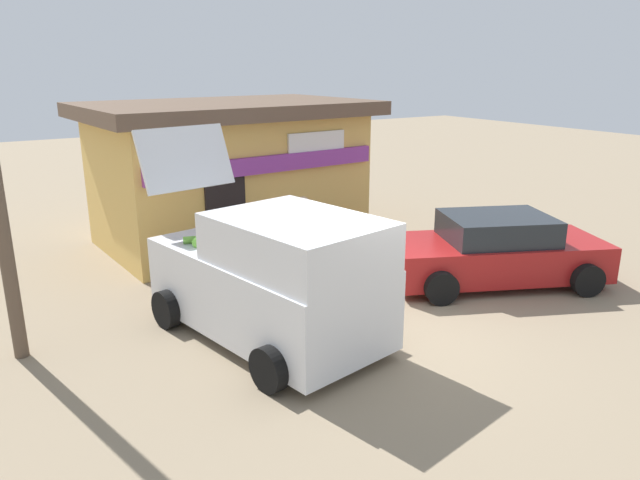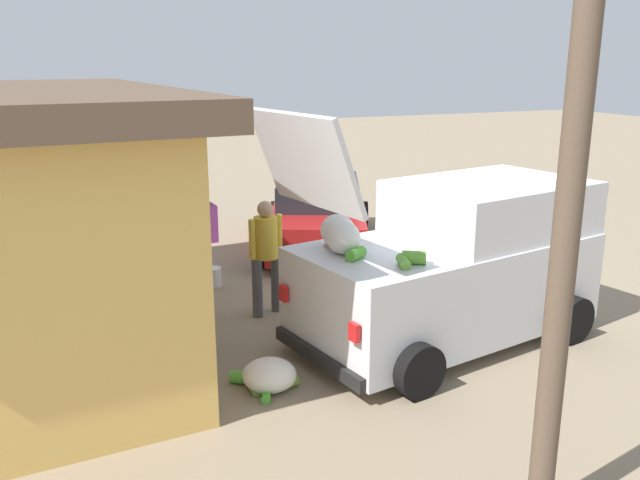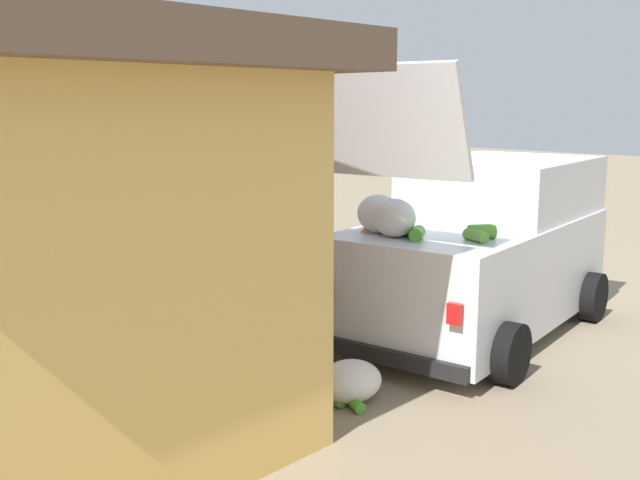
# 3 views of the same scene
# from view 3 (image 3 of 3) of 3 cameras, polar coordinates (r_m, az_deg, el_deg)

# --- Properties ---
(ground_plane) EXTENTS (60.00, 60.00, 0.00)m
(ground_plane) POSITION_cam_3_polar(r_m,az_deg,el_deg) (10.76, 8.97, -4.32)
(ground_plane) COLOR gray
(delivery_van) EXTENTS (2.81, 4.62, 3.09)m
(delivery_van) POSITION_cam_3_polar(r_m,az_deg,el_deg) (9.11, 12.32, -0.61)
(delivery_van) COLOR silver
(delivery_van) RESTS_ON ground_plane
(parked_sedan) EXTENTS (4.46, 3.29, 1.34)m
(parked_sedan) POSITION_cam_3_polar(r_m,az_deg,el_deg) (12.56, -5.74, 0.85)
(parked_sedan) COLOR maroon
(parked_sedan) RESTS_ON ground_plane
(vendor_standing) EXTENTS (0.43, 0.55, 1.68)m
(vendor_standing) POSITION_cam_3_polar(r_m,az_deg,el_deg) (8.85, -4.66, -0.95)
(vendor_standing) COLOR #4C4C51
(vendor_standing) RESTS_ON ground_plane
(customer_bending) EXTENTS (0.69, 0.59, 1.42)m
(customer_bending) POSITION_cam_3_polar(r_m,az_deg,el_deg) (8.23, 2.19, -2.71)
(customer_bending) COLOR #4C4C51
(customer_bending) RESTS_ON ground_plane
(unloaded_banana_pile) EXTENTS (0.77, 0.75, 0.40)m
(unloaded_banana_pile) POSITION_cam_3_polar(r_m,az_deg,el_deg) (6.98, 2.21, -10.97)
(unloaded_banana_pile) COLOR silver
(unloaded_banana_pile) RESTS_ON ground_plane
(paint_bucket) EXTENTS (0.28, 0.28, 0.31)m
(paint_bucket) POSITION_cam_3_polar(r_m,az_deg,el_deg) (10.03, -11.86, -4.60)
(paint_bucket) COLOR silver
(paint_bucket) RESTS_ON ground_plane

